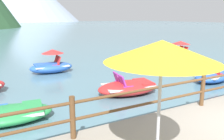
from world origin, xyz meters
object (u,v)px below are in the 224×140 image
at_px(pedal_boat_5, 128,87).
at_px(pedal_boat_1, 8,114).
at_px(pedal_boat_4, 179,53).
at_px(pedal_boat_0, 213,76).
at_px(beach_umbrella, 162,53).
at_px(pedal_boat_2, 51,65).

bearing_deg(pedal_boat_5, pedal_boat_1, -174.25).
bearing_deg(pedal_boat_4, pedal_boat_0, -119.36).
xyz_separation_m(pedal_boat_1, pedal_boat_4, (11.75, 5.29, 0.20)).
distance_m(beach_umbrella, pedal_boat_2, 9.99).
relative_size(pedal_boat_4, pedal_boat_5, 0.96).
xyz_separation_m(pedal_boat_2, pedal_boat_5, (1.71, -5.01, -0.15)).
relative_size(beach_umbrella, pedal_boat_0, 0.88).
bearing_deg(pedal_boat_0, pedal_boat_2, 139.16).
relative_size(beach_umbrella, pedal_boat_2, 0.97).
bearing_deg(pedal_boat_0, beach_umbrella, -147.66).
relative_size(pedal_boat_1, pedal_boat_5, 1.02).
relative_size(pedal_boat_0, pedal_boat_2, 1.11).
height_order(beach_umbrella, pedal_boat_2, beach_umbrella).
height_order(beach_umbrella, pedal_boat_0, beach_umbrella).
bearing_deg(pedal_boat_4, pedal_boat_2, 178.95).
bearing_deg(pedal_boat_2, pedal_boat_5, -71.15).
bearing_deg(pedal_boat_2, pedal_boat_4, -1.05).
bearing_deg(pedal_boat_2, pedal_boat_0, -40.84).
distance_m(pedal_boat_1, pedal_boat_5, 4.39).
distance_m(pedal_boat_0, pedal_boat_4, 5.94).
xyz_separation_m(pedal_boat_0, pedal_boat_2, (-6.18, 5.34, 0.15)).
bearing_deg(pedal_boat_1, pedal_boat_0, 0.73).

